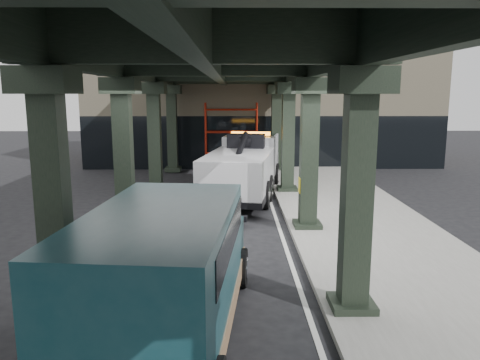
{
  "coord_description": "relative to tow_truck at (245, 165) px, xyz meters",
  "views": [
    {
      "loc": [
        0.17,
        -13.03,
        4.5
      ],
      "look_at": [
        0.36,
        2.15,
        1.7
      ],
      "focal_mm": 35.0,
      "sensor_mm": 36.0,
      "label": 1
    }
  ],
  "objects": [
    {
      "name": "scaffolding",
      "position": [
        -0.65,
        7.11,
        0.71
      ],
      "size": [
        3.08,
        0.88,
        4.0
      ],
      "color": "#A91E0D",
      "rests_on": "ground"
    },
    {
      "name": "ground",
      "position": [
        -0.65,
        -7.53,
        -1.39
      ],
      "size": [
        90.0,
        90.0,
        0.0
      ],
      "primitive_type": "plane",
      "color": "black",
      "rests_on": "ground"
    },
    {
      "name": "lane_stripe",
      "position": [
        1.05,
        -5.53,
        -1.39
      ],
      "size": [
        0.12,
        38.0,
        0.01
      ],
      "primitive_type": "cube",
      "color": "silver",
      "rests_on": "ground"
    },
    {
      "name": "towed_van",
      "position": [
        -1.69,
        -12.61,
        -0.01
      ],
      "size": [
        3.05,
        6.54,
        2.57
      ],
      "rotation": [
        0.0,
        0.0,
        -0.1
      ],
      "color": "#123A42",
      "rests_on": "ground"
    },
    {
      "name": "sidewalk",
      "position": [
        3.85,
        -5.53,
        -1.32
      ],
      "size": [
        5.0,
        40.0,
        0.15
      ],
      "primitive_type": "cube",
      "color": "gray",
      "rests_on": "ground"
    },
    {
      "name": "tow_truck",
      "position": [
        0.0,
        0.0,
        0.0
      ],
      "size": [
        3.75,
        8.97,
        2.86
      ],
      "rotation": [
        0.0,
        0.0,
        -0.17
      ],
      "color": "black",
      "rests_on": "ground"
    },
    {
      "name": "building",
      "position": [
        1.35,
        12.47,
        2.61
      ],
      "size": [
        22.0,
        10.0,
        8.0
      ],
      "primitive_type": "cube",
      "color": "#C6B793",
      "rests_on": "ground"
    },
    {
      "name": "viaduct",
      "position": [
        -1.05,
        -5.53,
        4.07
      ],
      "size": [
        7.4,
        32.0,
        6.4
      ],
      "color": "black",
      "rests_on": "ground"
    }
  ]
}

